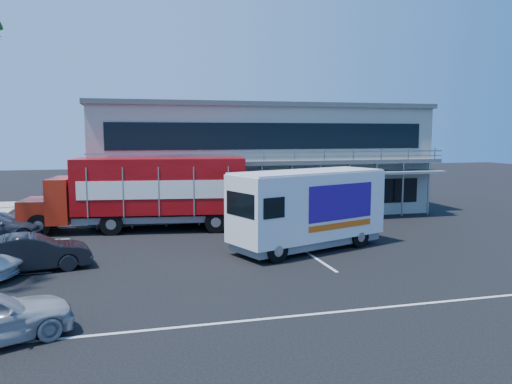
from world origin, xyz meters
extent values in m
plane|color=black|center=(0.00, 0.00, 0.00)|extent=(120.00, 120.00, 0.00)
cube|color=gray|center=(3.00, 15.00, 3.50)|extent=(22.00, 10.00, 7.00)
cube|color=#515454|center=(3.00, 15.00, 7.15)|extent=(22.40, 10.40, 0.30)
cube|color=#515454|center=(3.00, 9.40, 3.60)|extent=(22.00, 1.20, 0.25)
cube|color=gray|center=(3.00, 8.85, 4.10)|extent=(22.00, 0.08, 0.90)
cube|color=slate|center=(3.00, 9.10, 2.90)|extent=(22.00, 1.80, 0.15)
cube|color=black|center=(3.00, 9.98, 1.60)|extent=(20.00, 0.06, 1.60)
cube|color=black|center=(3.00, 9.98, 5.20)|extent=(20.00, 0.06, 1.60)
cube|color=#A61E0D|center=(-10.48, 9.40, 1.15)|extent=(1.95, 2.78, 1.38)
cube|color=#A61E0D|center=(-9.23, 9.23, 1.78)|extent=(1.53, 3.00, 2.41)
cube|color=black|center=(-9.23, 9.23, 2.47)|extent=(0.39, 2.42, 0.80)
cube|color=#A60A10|center=(-4.00, 8.50, 2.53)|extent=(9.49, 4.11, 2.99)
cube|color=slate|center=(-4.00, 8.50, 0.75)|extent=(9.43, 3.68, 0.34)
cube|color=white|center=(-4.20, 7.07, 2.41)|extent=(8.37, 1.19, 0.98)
cube|color=white|center=(-3.80, 9.93, 2.41)|extent=(8.37, 1.19, 0.98)
cylinder|color=black|center=(-10.32, 8.10, 0.60)|extent=(1.22, 0.44, 1.19)
cylinder|color=black|center=(-9.97, 10.61, 0.60)|extent=(1.22, 0.44, 1.19)
cylinder|color=black|center=(-6.68, 7.60, 0.60)|extent=(1.22, 0.44, 1.19)
cylinder|color=black|center=(-6.33, 10.10, 0.60)|extent=(1.22, 0.44, 1.19)
cylinder|color=black|center=(-1.22, 6.84, 0.60)|extent=(1.22, 0.44, 1.19)
cylinder|color=black|center=(-0.87, 9.34, 0.60)|extent=(1.22, 0.44, 1.19)
cube|color=silver|center=(2.25, 2.00, 2.09)|extent=(7.92, 5.04, 3.00)
cube|color=slate|center=(2.25, 2.00, 0.43)|extent=(7.55, 4.69, 0.37)
cube|color=black|center=(-1.24, 0.69, 2.41)|extent=(0.80, 1.99, 1.02)
cube|color=silver|center=(2.25, 2.00, 3.62)|extent=(7.76, 4.94, 0.09)
cube|color=#2F0D7B|center=(3.51, 1.09, 2.30)|extent=(3.62, 1.38, 1.61)
cube|color=#2F0D7B|center=(2.60, 3.52, 2.30)|extent=(3.62, 1.38, 1.61)
cube|color=#F2590C|center=(3.51, 1.08, 1.23)|extent=(3.61, 1.37, 0.27)
cylinder|color=black|center=(0.15, 0.00, 0.51)|extent=(1.06, 0.62, 1.03)
cylinder|color=black|center=(-0.65, 2.12, 0.51)|extent=(1.06, 0.62, 1.03)
cylinder|color=black|center=(4.75, 1.73, 0.51)|extent=(1.06, 0.62, 1.03)
cylinder|color=black|center=(3.96, 3.85, 0.51)|extent=(1.06, 0.62, 1.03)
imported|color=black|center=(-9.50, 1.20, 0.73)|extent=(4.64, 2.41, 1.45)
camera|label=1|loc=(-5.81, -19.45, 5.37)|focal=35.00mm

